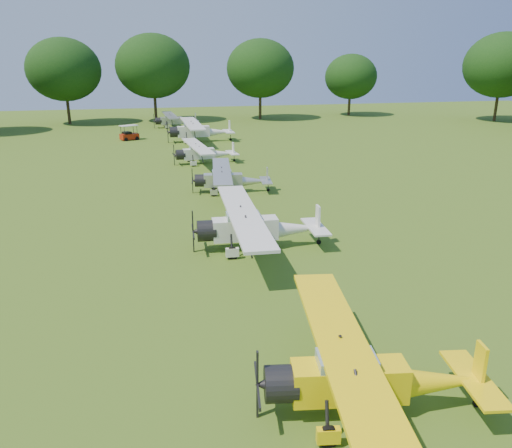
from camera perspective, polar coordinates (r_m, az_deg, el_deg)
The scene contains 9 objects.
ground at distance 25.05m, azimuth -0.46°, elevation -2.99°, with size 160.00×160.00×0.00m, color #365916.
tree_belt at distance 24.56m, azimuth 7.86°, elevation 15.65°, with size 137.36×130.27×14.52m.
aircraft_2 at distance 14.06m, azimuth 12.57°, elevation -16.48°, with size 6.44×10.19×2.00m.
aircraft_3 at distance 24.88m, azimuth -0.11°, elevation -0.09°, with size 6.78×10.80×2.13m.
aircraft_4 at distance 35.81m, azimuth -3.10°, elevation 5.28°, with size 5.77×9.14×1.80m.
aircraft_5 at distance 46.25m, azimuth -6.04°, elevation 8.22°, with size 5.91×9.42×1.85m.
aircraft_6 at distance 58.96m, azimuth -6.62°, elevation 10.68°, with size 7.65×12.14×2.41m.
aircraft_7 at distance 72.15m, azimuth -9.30°, elevation 11.73°, with size 6.21×9.88×1.95m.
golf_cart at distance 61.81m, azimuth -14.32°, elevation 9.81°, with size 2.32×1.92×1.73m.
Camera 1 is at (-5.21, -22.75, 9.09)m, focal length 35.00 mm.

